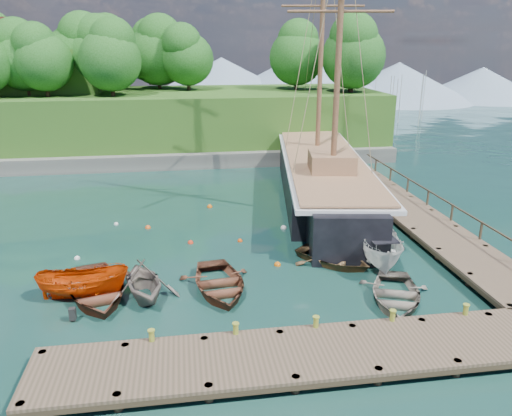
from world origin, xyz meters
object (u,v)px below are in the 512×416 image
at_px(motorboat_orange, 85,297).
at_px(rowboat_1, 144,298).
at_px(rowboat_0, 97,297).
at_px(rowboat_2, 219,291).
at_px(cabin_boat_white, 379,264).
at_px(rowboat_3, 395,301).
at_px(schooner, 323,181).
at_px(rowboat_4, 333,264).

bearing_deg(motorboat_orange, rowboat_1, -96.99).
distance_m(rowboat_0, motorboat_orange, 0.54).
xyz_separation_m(rowboat_2, cabin_boat_white, (8.25, 1.60, 0.00)).
distance_m(rowboat_0, rowboat_3, 13.05).
height_order(rowboat_2, schooner, schooner).
xyz_separation_m(cabin_boat_white, schooner, (0.27, 11.47, 1.24)).
xyz_separation_m(rowboat_1, rowboat_4, (9.26, 2.19, 0.00)).
xyz_separation_m(motorboat_orange, schooner, (14.44, 12.80, 1.24)).
bearing_deg(schooner, rowboat_0, -128.11).
bearing_deg(schooner, rowboat_3, -84.94).
distance_m(rowboat_0, rowboat_1, 2.10).
height_order(rowboat_2, rowboat_4, rowboat_2).
bearing_deg(rowboat_2, rowboat_4, 12.66).
bearing_deg(rowboat_4, schooner, 34.13).
relative_size(rowboat_2, cabin_boat_white, 0.90).
height_order(rowboat_0, rowboat_3, rowboat_0).
xyz_separation_m(rowboat_3, motorboat_orange, (-13.38, 2.40, 0.00)).
bearing_deg(rowboat_2, cabin_boat_white, 4.87).
relative_size(rowboat_1, schooner, 0.12).
distance_m(motorboat_orange, schooner, 19.34).
relative_size(rowboat_4, motorboat_orange, 1.00).
height_order(rowboat_1, rowboat_4, rowboat_1).
relative_size(rowboat_1, cabin_boat_white, 0.70).
relative_size(rowboat_3, rowboat_4, 1.08).
xyz_separation_m(rowboat_1, motorboat_orange, (-2.60, 0.43, 0.00)).
bearing_deg(rowboat_1, rowboat_0, 155.73).
bearing_deg(rowboat_4, cabin_boat_white, -53.07).
height_order(rowboat_1, rowboat_3, rowboat_1).
relative_size(rowboat_0, schooner, 0.17).
relative_size(rowboat_0, rowboat_4, 1.25).
bearing_deg(rowboat_1, rowboat_3, -24.98).
bearing_deg(rowboat_4, rowboat_1, 150.55).
xyz_separation_m(rowboat_1, schooner, (11.84, 13.24, 1.24)).
bearing_deg(rowboat_1, motorboat_orange, 155.85).
height_order(rowboat_0, rowboat_4, rowboat_0).
bearing_deg(schooner, rowboat_4, -94.06).
bearing_deg(cabin_boat_white, rowboat_0, -160.49).
bearing_deg(rowboat_2, rowboat_0, 172.02).
bearing_deg(motorboat_orange, cabin_boat_white, -82.12).
xyz_separation_m(rowboat_2, schooner, (8.52, 13.07, 1.24)).
xyz_separation_m(rowboat_3, cabin_boat_white, (0.79, 3.73, 0.00)).
bearing_deg(rowboat_3, rowboat_0, -170.46).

